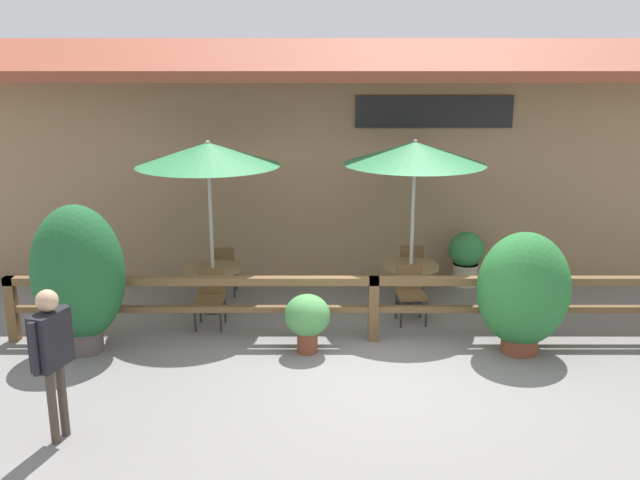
{
  "coord_description": "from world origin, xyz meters",
  "views": [
    {
      "loc": [
        -0.76,
        -8.45,
        4.02
      ],
      "look_at": [
        -0.76,
        1.46,
        1.38
      ],
      "focal_mm": 40.0,
      "sensor_mm": 36.0,
      "label": 1
    }
  ],
  "objects_px": {
    "potted_plant_entrance_palm": "(307,318)",
    "dining_table_middle": "(411,273)",
    "potted_plant_broad_leaf": "(466,256)",
    "dining_table_near": "(213,276)",
    "pedestrian": "(52,345)",
    "patio_umbrella_middle": "(415,153)",
    "potted_plant_tall_tropical": "(523,291)",
    "chair_near_wallside": "(223,268)",
    "chair_near_streetside": "(211,295)",
    "potted_plant_small_flowering": "(78,276)",
    "chair_middle_wallside": "(411,266)",
    "patio_umbrella_near": "(208,155)",
    "chair_middle_streetside": "(411,291)"
  },
  "relations": [
    {
      "from": "potted_plant_entrance_palm",
      "to": "potted_plant_small_flowering",
      "type": "bearing_deg",
      "value": 179.19
    },
    {
      "from": "chair_near_wallside",
      "to": "dining_table_middle",
      "type": "xyz_separation_m",
      "value": [
        3.09,
        -0.55,
        0.07
      ]
    },
    {
      "from": "dining_table_near",
      "to": "patio_umbrella_middle",
      "type": "bearing_deg",
      "value": 2.65
    },
    {
      "from": "dining_table_middle",
      "to": "potted_plant_broad_leaf",
      "type": "distance_m",
      "value": 1.56
    },
    {
      "from": "chair_near_wallside",
      "to": "chair_middle_wallside",
      "type": "bearing_deg",
      "value": -179.47
    },
    {
      "from": "chair_near_streetside",
      "to": "patio_umbrella_middle",
      "type": "height_order",
      "value": "patio_umbrella_middle"
    },
    {
      "from": "patio_umbrella_middle",
      "to": "potted_plant_entrance_palm",
      "type": "relative_size",
      "value": 3.27
    },
    {
      "from": "potted_plant_broad_leaf",
      "to": "pedestrian",
      "type": "distance_m",
      "value": 7.46
    },
    {
      "from": "dining_table_near",
      "to": "potted_plant_tall_tropical",
      "type": "height_order",
      "value": "potted_plant_tall_tropical"
    },
    {
      "from": "chair_middle_wallside",
      "to": "potted_plant_entrance_palm",
      "type": "height_order",
      "value": "chair_middle_wallside"
    },
    {
      "from": "potted_plant_entrance_palm",
      "to": "potted_plant_broad_leaf",
      "type": "height_order",
      "value": "potted_plant_broad_leaf"
    },
    {
      "from": "chair_middle_streetside",
      "to": "chair_middle_wallside",
      "type": "distance_m",
      "value": 1.32
    },
    {
      "from": "patio_umbrella_middle",
      "to": "dining_table_middle",
      "type": "xyz_separation_m",
      "value": [
        0.0,
        0.0,
        -1.93
      ]
    },
    {
      "from": "dining_table_middle",
      "to": "potted_plant_small_flowering",
      "type": "distance_m",
      "value": 5.06
    },
    {
      "from": "dining_table_middle",
      "to": "pedestrian",
      "type": "distance_m",
      "value": 5.9
    },
    {
      "from": "chair_near_streetside",
      "to": "potted_plant_entrance_palm",
      "type": "bearing_deg",
      "value": -31.02
    },
    {
      "from": "dining_table_middle",
      "to": "potted_plant_tall_tropical",
      "type": "xyz_separation_m",
      "value": [
        1.29,
        -1.81,
        0.33
      ]
    },
    {
      "from": "chair_middle_wallside",
      "to": "pedestrian",
      "type": "xyz_separation_m",
      "value": [
        -4.31,
        -4.74,
        0.59
      ]
    },
    {
      "from": "pedestrian",
      "to": "chair_near_streetside",
      "type": "bearing_deg",
      "value": 178.45
    },
    {
      "from": "chair_middle_streetside",
      "to": "dining_table_near",
      "type": "bearing_deg",
      "value": 164.92
    },
    {
      "from": "potted_plant_entrance_palm",
      "to": "chair_near_streetside",
      "type": "bearing_deg",
      "value": 146.34
    },
    {
      "from": "pedestrian",
      "to": "chair_near_wallside",
      "type": "bearing_deg",
      "value": -176.15
    },
    {
      "from": "chair_middle_wallside",
      "to": "potted_plant_small_flowering",
      "type": "distance_m",
      "value": 5.41
    },
    {
      "from": "patio_umbrella_near",
      "to": "pedestrian",
      "type": "xyz_separation_m",
      "value": [
        -1.08,
        -3.94,
        -1.41
      ]
    },
    {
      "from": "patio_umbrella_near",
      "to": "chair_near_wallside",
      "type": "xyz_separation_m",
      "value": [
        0.07,
        0.7,
        -2.01
      ]
    },
    {
      "from": "potted_plant_entrance_palm",
      "to": "dining_table_middle",
      "type": "bearing_deg",
      "value": 48.08
    },
    {
      "from": "dining_table_middle",
      "to": "potted_plant_entrance_palm",
      "type": "distance_m",
      "value": 2.44
    },
    {
      "from": "chair_near_streetside",
      "to": "chair_middle_streetside",
      "type": "height_order",
      "value": "same"
    },
    {
      "from": "chair_middle_wallside",
      "to": "pedestrian",
      "type": "distance_m",
      "value": 6.44
    },
    {
      "from": "potted_plant_entrance_palm",
      "to": "potted_plant_small_flowering",
      "type": "xyz_separation_m",
      "value": [
        -3.08,
        0.04,
        0.59
      ]
    },
    {
      "from": "potted_plant_tall_tropical",
      "to": "potted_plant_small_flowering",
      "type": "xyz_separation_m",
      "value": [
        -6.0,
        0.03,
        0.2
      ]
    },
    {
      "from": "chair_near_streetside",
      "to": "chair_middle_wallside",
      "type": "xyz_separation_m",
      "value": [
        3.17,
        1.5,
        0.0
      ]
    },
    {
      "from": "patio_umbrella_near",
      "to": "chair_middle_streetside",
      "type": "xyz_separation_m",
      "value": [
        3.07,
        -0.51,
        -2.01
      ]
    },
    {
      "from": "dining_table_middle",
      "to": "pedestrian",
      "type": "relative_size",
      "value": 0.53
    },
    {
      "from": "chair_near_wallside",
      "to": "potted_plant_broad_leaf",
      "type": "distance_m",
      "value": 4.23
    },
    {
      "from": "chair_near_streetside",
      "to": "chair_near_wallside",
      "type": "relative_size",
      "value": 1.0
    },
    {
      "from": "dining_table_near",
      "to": "pedestrian",
      "type": "height_order",
      "value": "pedestrian"
    },
    {
      "from": "chair_middle_wallside",
      "to": "chair_middle_streetside",
      "type": "bearing_deg",
      "value": 81.63
    },
    {
      "from": "dining_table_near",
      "to": "potted_plant_small_flowering",
      "type": "relative_size",
      "value": 0.43
    },
    {
      "from": "chair_near_wallside",
      "to": "patio_umbrella_near",
      "type": "bearing_deg",
      "value": 82.92
    },
    {
      "from": "chair_middle_wallside",
      "to": "dining_table_middle",
      "type": "bearing_deg",
      "value": 81.75
    },
    {
      "from": "chair_near_streetside",
      "to": "patio_umbrella_near",
      "type": "bearing_deg",
      "value": 97.5
    },
    {
      "from": "chair_middle_wallside",
      "to": "dining_table_near",
      "type": "bearing_deg",
      "value": 12.52
    },
    {
      "from": "patio_umbrella_near",
      "to": "potted_plant_tall_tropical",
      "type": "xyz_separation_m",
      "value": [
        4.44,
        -1.66,
        -1.61
      ]
    },
    {
      "from": "chair_near_streetside",
      "to": "potted_plant_broad_leaf",
      "type": "bearing_deg",
      "value": 27.34
    },
    {
      "from": "chair_near_streetside",
      "to": "chair_middle_wallside",
      "type": "distance_m",
      "value": 3.51
    },
    {
      "from": "patio_umbrella_near",
      "to": "chair_middle_wallside",
      "type": "relative_size",
      "value": 3.14
    },
    {
      "from": "chair_near_wallside",
      "to": "chair_middle_streetside",
      "type": "height_order",
      "value": "same"
    },
    {
      "from": "chair_near_wallside",
      "to": "pedestrian",
      "type": "bearing_deg",
      "value": 74.71
    },
    {
      "from": "chair_near_streetside",
      "to": "potted_plant_broad_leaf",
      "type": "distance_m",
      "value": 4.63
    }
  ]
}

